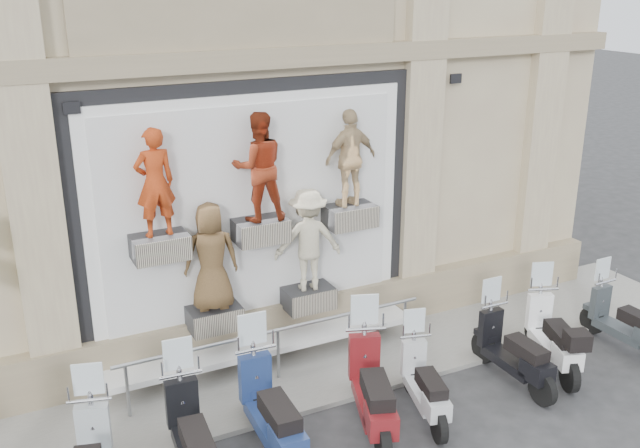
{
  "coord_description": "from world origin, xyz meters",
  "views": [
    {
      "loc": [
        -3.75,
        -6.93,
        6.01
      ],
      "look_at": [
        0.67,
        1.9,
        2.54
      ],
      "focal_mm": 40.0,
      "sensor_mm": 36.0,
      "label": 1
    }
  ],
  "objects_px": {
    "scooter_e": "(271,396)",
    "scooter_i": "(554,323)",
    "scooter_h": "(515,338)",
    "guard_rail": "(278,355)",
    "scooter_d": "(191,423)",
    "scooter_j": "(626,310)",
    "scooter_g": "(425,372)",
    "scooter_f": "(373,374)"
  },
  "relations": [
    {
      "from": "scooter_d",
      "to": "scooter_f",
      "type": "relative_size",
      "value": 0.95
    },
    {
      "from": "scooter_i",
      "to": "scooter_j",
      "type": "height_order",
      "value": "scooter_i"
    },
    {
      "from": "scooter_d",
      "to": "scooter_f",
      "type": "height_order",
      "value": "scooter_f"
    },
    {
      "from": "scooter_d",
      "to": "scooter_e",
      "type": "bearing_deg",
      "value": 7.99
    },
    {
      "from": "guard_rail",
      "to": "scooter_d",
      "type": "xyz_separation_m",
      "value": [
        -1.84,
        -1.6,
        0.36
      ]
    },
    {
      "from": "scooter_g",
      "to": "scooter_i",
      "type": "bearing_deg",
      "value": 19.83
    },
    {
      "from": "guard_rail",
      "to": "scooter_h",
      "type": "xyz_separation_m",
      "value": [
        3.23,
        -1.62,
        0.3
      ]
    },
    {
      "from": "scooter_h",
      "to": "scooter_d",
      "type": "bearing_deg",
      "value": -179.73
    },
    {
      "from": "guard_rail",
      "to": "scooter_j",
      "type": "xyz_separation_m",
      "value": [
        5.6,
        -1.65,
        0.26
      ]
    },
    {
      "from": "scooter_e",
      "to": "scooter_j",
      "type": "height_order",
      "value": "scooter_e"
    },
    {
      "from": "scooter_g",
      "to": "scooter_j",
      "type": "xyz_separation_m",
      "value": [
        4.09,
        0.09,
        0.02
      ]
    },
    {
      "from": "scooter_e",
      "to": "scooter_i",
      "type": "xyz_separation_m",
      "value": [
        4.86,
        -0.0,
        -0.08
      ]
    },
    {
      "from": "scooter_h",
      "to": "guard_rail",
      "type": "bearing_deg",
      "value": 153.87
    },
    {
      "from": "scooter_d",
      "to": "scooter_j",
      "type": "distance_m",
      "value": 7.45
    },
    {
      "from": "scooter_e",
      "to": "scooter_g",
      "type": "distance_m",
      "value": 2.29
    },
    {
      "from": "guard_rail",
      "to": "scooter_d",
      "type": "distance_m",
      "value": 2.47
    },
    {
      "from": "scooter_f",
      "to": "scooter_g",
      "type": "height_order",
      "value": "scooter_f"
    },
    {
      "from": "guard_rail",
      "to": "scooter_j",
      "type": "distance_m",
      "value": 5.85
    },
    {
      "from": "scooter_h",
      "to": "scooter_e",
      "type": "bearing_deg",
      "value": 179.4
    },
    {
      "from": "scooter_d",
      "to": "scooter_h",
      "type": "height_order",
      "value": "scooter_d"
    },
    {
      "from": "scooter_h",
      "to": "scooter_i",
      "type": "bearing_deg",
      "value": 5.39
    },
    {
      "from": "scooter_g",
      "to": "scooter_j",
      "type": "distance_m",
      "value": 4.09
    },
    {
      "from": "guard_rail",
      "to": "scooter_e",
      "type": "xyz_separation_m",
      "value": [
        -0.76,
        -1.54,
        0.4
      ]
    },
    {
      "from": "guard_rail",
      "to": "scooter_i",
      "type": "bearing_deg",
      "value": -20.63
    },
    {
      "from": "scooter_d",
      "to": "scooter_g",
      "type": "distance_m",
      "value": 3.36
    },
    {
      "from": "scooter_d",
      "to": "scooter_g",
      "type": "relative_size",
      "value": 1.17
    },
    {
      "from": "scooter_f",
      "to": "scooter_h",
      "type": "bearing_deg",
      "value": 21.34
    },
    {
      "from": "scooter_e",
      "to": "scooter_i",
      "type": "distance_m",
      "value": 4.86
    },
    {
      "from": "guard_rail",
      "to": "scooter_i",
      "type": "height_order",
      "value": "scooter_i"
    },
    {
      "from": "scooter_d",
      "to": "scooter_f",
      "type": "xyz_separation_m",
      "value": [
        2.52,
        -0.09,
        0.04
      ]
    },
    {
      "from": "scooter_d",
      "to": "scooter_g",
      "type": "xyz_separation_m",
      "value": [
        3.36,
        -0.14,
        -0.12
      ]
    },
    {
      "from": "guard_rail",
      "to": "scooter_g",
      "type": "relative_size",
      "value": 2.91
    },
    {
      "from": "scooter_i",
      "to": "scooter_d",
      "type": "bearing_deg",
      "value": -159.03
    },
    {
      "from": "scooter_f",
      "to": "scooter_g",
      "type": "distance_m",
      "value": 0.86
    },
    {
      "from": "scooter_f",
      "to": "scooter_d",
      "type": "bearing_deg",
      "value": -162.5
    },
    {
      "from": "scooter_f",
      "to": "scooter_i",
      "type": "xyz_separation_m",
      "value": [
        3.42,
        0.15,
        -0.08
      ]
    },
    {
      "from": "scooter_d",
      "to": "scooter_j",
      "type": "xyz_separation_m",
      "value": [
        7.44,
        -0.05,
        -0.1
      ]
    },
    {
      "from": "scooter_d",
      "to": "scooter_h",
      "type": "xyz_separation_m",
      "value": [
        5.07,
        -0.02,
        -0.06
      ]
    },
    {
      "from": "scooter_e",
      "to": "scooter_h",
      "type": "xyz_separation_m",
      "value": [
        4.0,
        -0.07,
        -0.1
      ]
    },
    {
      "from": "scooter_e",
      "to": "scooter_g",
      "type": "relative_size",
      "value": 1.22
    },
    {
      "from": "scooter_d",
      "to": "scooter_j",
      "type": "relative_size",
      "value": 1.14
    },
    {
      "from": "scooter_h",
      "to": "scooter_i",
      "type": "distance_m",
      "value": 0.87
    }
  ]
}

